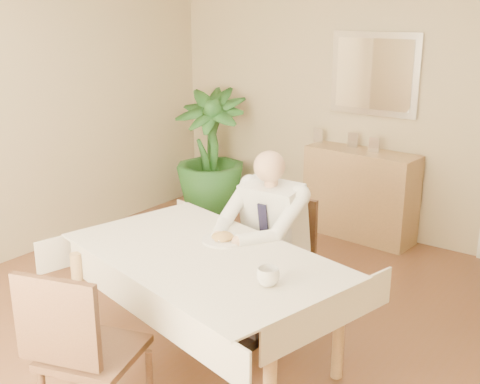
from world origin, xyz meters
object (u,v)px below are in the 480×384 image
Objects in this scene: seated_man at (260,234)px; coffee_mug at (268,277)px; dining_table at (204,267)px; chair_far at (282,250)px; potted_palm at (210,153)px; sideboard at (360,194)px; chair_near at (79,347)px.

coffee_mug is (0.53, -0.71, 0.11)m from seated_man.
dining_table is at bearing -90.00° from seated_man.
chair_far is 2.30m from potted_palm.
potted_palm reaches higher than sideboard.
chair_near is 0.72× the size of potted_palm.
potted_palm reaches higher than chair_far.
chair_near is 1.01m from coffee_mug.
coffee_mug is at bearing -66.26° from chair_far.
seated_man is at bearing -79.99° from sideboard.
sideboard is at bearing 105.25° from coffee_mug.
chair_far is 0.35m from seated_man.
chair_near is (-0.08, -1.76, 0.06)m from chair_far.
seated_man is at bearing -94.44° from chair_far.
seated_man is 0.94× the size of potted_palm.
sideboard is at bearing 74.18° from chair_near.
dining_table is 15.92× the size of coffee_mug.
potted_palm is (-1.60, -0.29, 0.24)m from sideboard.
sideboard is (-0.20, 1.98, -0.26)m from seated_man.
chair_near is at bearing -82.05° from dining_table.
dining_table is 2.03× the size of chair_near.
chair_far is (0.00, 0.88, -0.19)m from dining_table.
potted_palm is (-1.73, 3.17, 0.12)m from chair_near.
chair_near is at bearing -93.03° from seated_man.
seated_man is 10.22× the size of coffee_mug.
potted_palm is (-1.80, 1.70, -0.03)m from seated_man.
potted_palm is at bearing 136.72° from seated_man.
sideboard reaches higher than coffee_mug.
sideboard is (-0.20, 1.70, -0.05)m from chair_far.
seated_man is (-0.00, 0.59, 0.02)m from dining_table.
chair_far is 0.69× the size of seated_man.
coffee_mug is (0.53, -0.12, 0.13)m from dining_table.
chair_far is 1.76m from chair_near.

